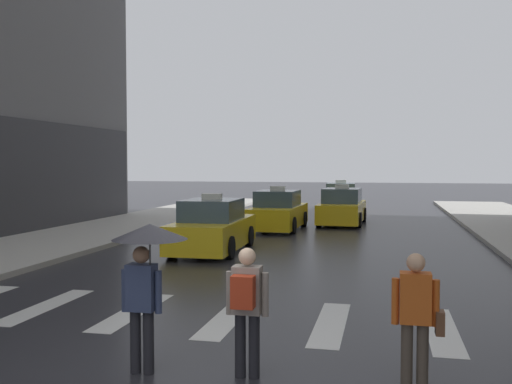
{
  "coord_description": "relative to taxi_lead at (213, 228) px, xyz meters",
  "views": [
    {
      "loc": [
        2.67,
        -6.63,
        2.69
      ],
      "look_at": [
        -0.62,
        8.0,
        1.97
      ],
      "focal_mm": 40.24,
      "sensor_mm": 36.0,
      "label": 1
    }
  ],
  "objects": [
    {
      "name": "pedestrian_with_backpack",
      "position": [
        3.52,
        -10.06,
        0.25
      ],
      "size": [
        0.55,
        0.43,
        1.65
      ],
      "color": "black",
      "rests_on": "ground"
    },
    {
      "name": "taxi_fourth",
      "position": [
        2.72,
        16.4,
        0.0
      ],
      "size": [
        2.09,
        4.61,
        1.8
      ],
      "color": "gold",
      "rests_on": "ground"
    },
    {
      "name": "taxi_third",
      "position": [
        3.32,
        9.07,
        0.0
      ],
      "size": [
        2.06,
        4.6,
        1.8
      ],
      "color": "yellow",
      "rests_on": "ground"
    },
    {
      "name": "pedestrian_with_umbrella",
      "position": [
        2.24,
        -10.18,
        0.79
      ],
      "size": [
        0.96,
        0.96,
        1.94
      ],
      "color": "black",
      "rests_on": "ground"
    },
    {
      "name": "crosswalk_markings",
      "position": [
        2.52,
        -7.32,
        -0.72
      ],
      "size": [
        11.3,
        2.8,
        0.01
      ],
      "color": "silver",
      "rests_on": "ground"
    },
    {
      "name": "ground_plane",
      "position": [
        2.52,
        -10.32,
        -0.72
      ],
      "size": [
        160.0,
        160.0,
        0.0
      ],
      "primitive_type": "plane",
      "color": "#26262B"
    },
    {
      "name": "taxi_lead",
      "position": [
        0.0,
        0.0,
        0.0
      ],
      "size": [
        2.01,
        4.58,
        1.8
      ],
      "color": "yellow",
      "rests_on": "ground"
    },
    {
      "name": "pedestrian_with_handbag",
      "position": [
        5.57,
        -10.01,
        0.21
      ],
      "size": [
        0.6,
        0.24,
        1.65
      ],
      "color": "#473D33",
      "rests_on": "ground"
    },
    {
      "name": "taxi_second",
      "position": [
        0.89,
        6.31,
        0.0
      ],
      "size": [
        2.0,
        4.57,
        1.8
      ],
      "color": "yellow",
      "rests_on": "ground"
    }
  ]
}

